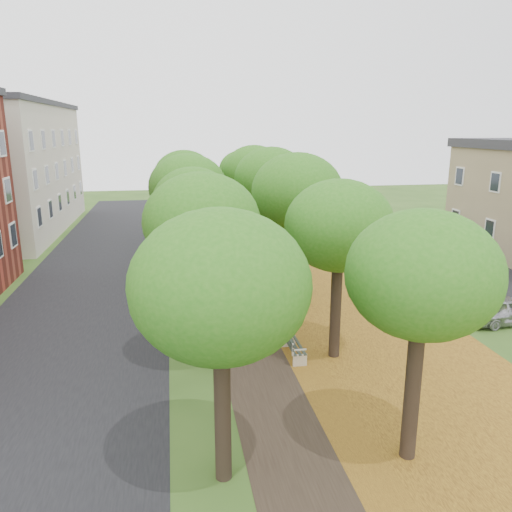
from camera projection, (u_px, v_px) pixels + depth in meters
name	position (u px, v px, depth m)	size (l,w,h in m)	color
ground	(310.00, 467.00, 12.58)	(120.00, 120.00, 0.00)	#2D4C19
street_asphalt	(90.00, 294.00, 25.67)	(8.00, 70.00, 0.01)	black
footpath	(234.00, 286.00, 26.90)	(3.20, 70.00, 0.01)	black
leaf_verge	(324.00, 282.00, 27.72)	(7.50, 70.00, 0.01)	#A1701D
parking_lot	(454.00, 270.00, 30.07)	(9.00, 16.00, 0.01)	black
tree_row_west	(190.00, 195.00, 25.30)	(4.05, 34.05, 6.75)	black
tree_row_east	(283.00, 193.00, 26.09)	(4.05, 34.05, 6.75)	black
bench	(293.00, 345.00, 18.57)	(0.55, 1.84, 0.87)	#273128
car_silver	(506.00, 309.00, 21.71)	(1.50, 3.74, 1.27)	#A1A1A5
car_red	(446.00, 276.00, 26.76)	(1.29, 3.69, 1.22)	maroon
car_grey	(410.00, 258.00, 30.25)	(1.78, 4.38, 1.27)	#303034
car_white	(390.00, 246.00, 33.02)	(2.44, 5.30, 1.47)	silver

